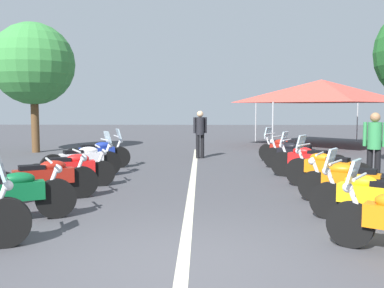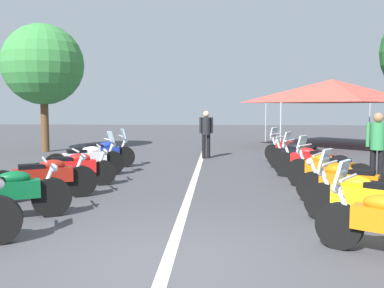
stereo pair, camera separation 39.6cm
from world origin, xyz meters
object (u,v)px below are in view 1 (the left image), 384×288
at_px(motorcycle_left_row_5, 98,153).
at_px(bystander_0, 200,130).
at_px(motorcycle_right_row_6, 285,149).
at_px(motorcycle_right_row_1, 370,197).
at_px(bystander_1, 374,142).
at_px(motorcycle_right_row_3, 327,169).
at_px(motorcycle_right_row_4, 308,160).
at_px(motorcycle_left_row_4, 83,160).
at_px(motorcycle_right_row_5, 295,155).
at_px(motorcycle_left_row_2, 45,179).
at_px(motorcycle_left_row_3, 71,169).
at_px(event_tent, 321,91).
at_px(motorcycle_left_row_1, 8,195).
at_px(motorcycle_right_row_2, 349,182).
at_px(roadside_tree_1, 33,64).

height_order(motorcycle_left_row_5, bystander_0, bystander_0).
height_order(motorcycle_right_row_6, bystander_0, bystander_0).
xyz_separation_m(motorcycle_right_row_1, bystander_1, (3.60, -1.50, 0.57)).
distance_m(motorcycle_right_row_1, motorcycle_right_row_3, 2.97).
bearing_deg(motorcycle_right_row_4, motorcycle_left_row_4, 30.81).
bearing_deg(motorcycle_right_row_4, motorcycle_right_row_5, -59.59).
distance_m(motorcycle_left_row_2, motorcycle_right_row_6, 8.48).
xyz_separation_m(motorcycle_left_row_3, motorcycle_right_row_6, (4.60, -5.88, 0.01)).
distance_m(bystander_1, event_tent, 10.52).
bearing_deg(motorcycle_right_row_5, motorcycle_right_row_6, -56.12).
xyz_separation_m(motorcycle_left_row_1, bystander_1, (3.62, -7.33, 0.57)).
bearing_deg(event_tent, motorcycle_right_row_6, 154.94).
xyz_separation_m(motorcycle_left_row_4, motorcycle_right_row_3, (-1.45, -6.04, -0.00)).
bearing_deg(bystander_0, motorcycle_right_row_2, 179.48).
distance_m(motorcycle_left_row_5, roadside_tree_1, 6.75).
distance_m(motorcycle_left_row_4, motorcycle_right_row_3, 6.21).
distance_m(motorcycle_right_row_3, event_tent, 11.50).
xyz_separation_m(motorcycle_left_row_4, motorcycle_left_row_5, (1.68, 0.00, -0.01)).
bearing_deg(roadside_tree_1, bystander_0, -105.39).
bearing_deg(motorcycle_left_row_2, motorcycle_right_row_5, 7.44).
bearing_deg(bystander_1, motorcycle_right_row_6, 48.77).
distance_m(motorcycle_left_row_4, motorcycle_left_row_5, 1.68).
bearing_deg(bystander_1, event_tent, 21.35).
bearing_deg(motorcycle_right_row_2, motorcycle_right_row_6, -62.28).
height_order(motorcycle_right_row_5, bystander_0, bystander_0).
relative_size(motorcycle_right_row_4, motorcycle_right_row_6, 1.13).
height_order(motorcycle_right_row_3, bystander_0, bystander_0).
bearing_deg(motorcycle_right_row_1, motorcycle_left_row_1, 34.37).
bearing_deg(motorcycle_left_row_2, event_tent, 24.75).
distance_m(roadside_tree_1, event_tent, 13.10).
bearing_deg(bystander_1, roadside_tree_1, 87.36).
distance_m(motorcycle_left_row_3, bystander_0, 6.57).
relative_size(motorcycle_left_row_3, motorcycle_right_row_5, 1.11).
height_order(motorcycle_left_row_3, motorcycle_right_row_3, motorcycle_right_row_3).
distance_m(motorcycle_left_row_2, bystander_1, 7.62).
bearing_deg(motorcycle_right_row_4, motorcycle_left_row_3, 44.15).
bearing_deg(roadside_tree_1, motorcycle_right_row_1, -138.16).
bearing_deg(bystander_0, bystander_1, -162.94).
bearing_deg(event_tent, motorcycle_right_row_5, 159.41).
xyz_separation_m(motorcycle_right_row_2, roadside_tree_1, (9.30, 9.77, 3.20)).
xyz_separation_m(motorcycle_left_row_5, motorcycle_right_row_1, (-6.09, -5.86, -0.01)).
height_order(motorcycle_left_row_1, motorcycle_left_row_3, motorcycle_left_row_1).
relative_size(motorcycle_left_row_2, motorcycle_right_row_6, 1.17).
xyz_separation_m(motorcycle_left_row_2, motorcycle_right_row_1, (-1.58, -5.83, -0.00)).
bearing_deg(motorcycle_right_row_6, bystander_1, 147.41).
distance_m(motorcycle_right_row_2, bystander_1, 2.62).
bearing_deg(event_tent, motorcycle_left_row_1, 147.35).
relative_size(motorcycle_left_row_1, motorcycle_right_row_2, 1.10).
bearing_deg(motorcycle_left_row_3, motorcycle_right_row_4, -8.35).
xyz_separation_m(motorcycle_left_row_3, motorcycle_left_row_5, (3.08, 0.12, 0.03)).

